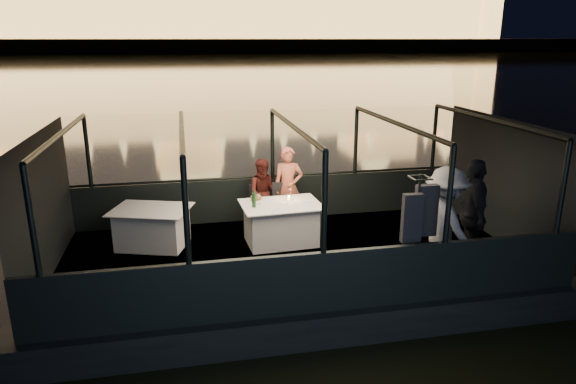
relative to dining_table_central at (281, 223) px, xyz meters
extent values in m
plane|color=black|center=(0.09, 79.40, -0.89)|extent=(500.00, 500.00, 0.00)
cube|color=black|center=(0.09, -0.60, -0.89)|extent=(8.60, 4.40, 1.00)
cube|color=black|center=(0.09, -0.60, -0.41)|extent=(8.00, 4.00, 0.04)
cube|color=black|center=(0.09, 1.40, 0.06)|extent=(8.00, 0.08, 0.90)
cube|color=black|center=(0.09, -2.60, 0.06)|extent=(8.00, 0.08, 0.90)
cube|color=#423D33|center=(0.09, 209.40, 0.11)|extent=(400.00, 140.00, 6.00)
cube|color=white|center=(0.00, 0.00, 0.00)|extent=(1.51, 1.13, 0.77)
cube|color=white|center=(-2.35, 0.32, 0.00)|extent=(1.61, 1.37, 0.73)
cube|color=black|center=(-0.26, 0.85, 0.06)|extent=(0.49, 0.49, 0.88)
cube|color=black|center=(0.20, 0.69, 0.06)|extent=(0.43, 0.43, 0.92)
imported|color=#CD654A|center=(0.32, 0.91, 0.36)|extent=(0.64, 0.48, 1.63)
imported|color=#441613|center=(-0.16, 0.94, 0.36)|extent=(0.73, 0.59, 1.41)
imported|color=silver|center=(2.20, -2.00, 0.47)|extent=(0.94, 1.32, 1.84)
imported|color=black|center=(2.83, -1.71, 0.47)|extent=(0.76, 1.19, 1.88)
cylinder|color=#163D16|center=(-0.51, -0.08, 0.53)|extent=(0.07, 0.07, 0.33)
cylinder|color=brown|center=(-0.42, 0.32, 0.42)|extent=(0.27, 0.27, 0.08)
cylinder|color=yellow|center=(0.19, 0.23, 0.42)|extent=(0.06, 0.06, 0.07)
cylinder|color=white|center=(0.50, 0.07, 0.39)|extent=(0.31, 0.31, 0.01)
cylinder|color=white|center=(-0.36, 0.31, 0.39)|extent=(0.31, 0.31, 0.02)
camera|label=1|loc=(-1.68, -8.81, 3.30)|focal=32.00mm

